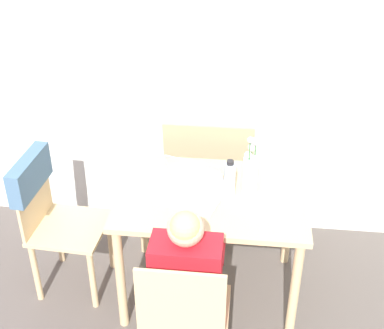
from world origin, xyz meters
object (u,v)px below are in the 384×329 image
(chair_occupied, at_px, (185,321))
(flower_vase, at_px, (251,171))
(laptop, at_px, (193,188))
(water_bottle, at_px, (230,180))
(person_seated, at_px, (187,274))
(chair_spare, at_px, (47,203))

(chair_occupied, height_order, flower_vase, flower_vase)
(laptop, bearing_deg, flower_vase, 28.90)
(laptop, relative_size, water_bottle, 1.69)
(chair_occupied, xyz_separation_m, water_bottle, (0.16, 0.65, 0.36))
(person_seated, bearing_deg, flower_vase, -114.78)
(person_seated, height_order, laptop, person_seated)
(person_seated, distance_m, flower_vase, 0.67)
(laptop, relative_size, flower_vase, 1.06)
(laptop, distance_m, flower_vase, 0.32)
(chair_occupied, height_order, water_bottle, water_bottle)
(person_seated, bearing_deg, chair_spare, -31.12)
(chair_occupied, distance_m, flower_vase, 0.84)
(water_bottle, bearing_deg, chair_spare, -179.57)
(chair_spare, bearing_deg, flower_vase, -83.89)
(chair_spare, bearing_deg, chair_occupied, -123.14)
(chair_occupied, xyz_separation_m, chair_spare, (-0.86, 0.64, 0.14))
(laptop, xyz_separation_m, water_bottle, (0.19, 0.02, 0.05))
(flower_vase, relative_size, water_bottle, 1.59)
(chair_spare, distance_m, water_bottle, 1.05)
(flower_vase, bearing_deg, chair_spare, -177.40)
(chair_spare, relative_size, laptop, 2.35)
(person_seated, height_order, water_bottle, person_seated)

